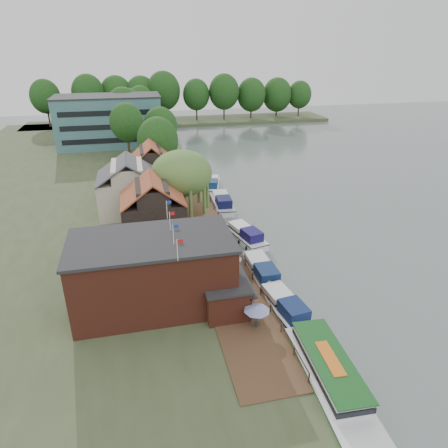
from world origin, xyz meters
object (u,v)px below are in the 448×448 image
umbrella_3 (233,264)px  cruiser_4 (212,183)px  cruiser_1 (261,269)px  swan (335,379)px  umbrella_5 (222,245)px  cruiser_2 (245,233)px  umbrella_2 (235,279)px  cruiser_0 (284,304)px  pub (174,270)px  umbrella_1 (245,300)px  tour_boat (332,377)px  cottage_a (153,208)px  cruiser_3 (222,201)px  hotel_block (109,121)px  umbrella_4 (219,256)px  cottage_c (152,167)px  willow (182,187)px  umbrella_0 (257,316)px  cottage_b (129,186)px

umbrella_3 → cruiser_4: umbrella_3 is taller
cruiser_1 → swan: cruiser_1 is taller
umbrella_5 → cruiser_2: bearing=48.8°
umbrella_2 → cruiser_0: 5.74m
umbrella_5 → cruiser_2: size_ratio=0.25×
pub → umbrella_1: pub is taller
umbrella_2 → cruiser_2: umbrella_2 is taller
umbrella_1 → tour_boat: bearing=-67.7°
umbrella_1 → tour_boat: umbrella_1 is taller
cottage_a → cruiser_3: (11.61, 10.84, -4.02)m
cruiser_1 → swan: (1.03, -16.18, -0.97)m
hotel_block → umbrella_1: size_ratio=10.69×
pub → umbrella_1: size_ratio=8.42×
cruiser_0 → umbrella_4: bearing=108.8°
umbrella_3 → pub: bearing=-151.4°
umbrella_3 → cruiser_2: (4.17, 9.62, -1.15)m
tour_boat → cottage_c: bearing=105.4°
hotel_block → cruiser_4: hotel_block is taller
willow → cruiser_2: size_ratio=1.10×
pub → umbrella_2: bearing=6.0°
cottage_c → hotel_block: bearing=102.2°
umbrella_0 → cruiser_4: bearing=84.2°
pub → cruiser_1: size_ratio=2.03×
umbrella_1 → umbrella_3: size_ratio=1.00×
swan → umbrella_3: bearing=105.2°
cottage_b → swan: size_ratio=21.82×
umbrella_2 → cruiser_4: bearing=82.6°
cruiser_1 → cottage_b: bearing=122.9°
cottage_a → umbrella_0: bearing=-69.7°
umbrella_2 → umbrella_3: 3.13m
pub → cottage_a: (-1.00, 15.00, 0.60)m
cottage_a → umbrella_1: bearing=-67.9°
pub → umbrella_0: size_ratio=8.29×
pub → hotel_block: bearing=96.4°
hotel_block → umbrella_0: size_ratio=10.53×
umbrella_0 → umbrella_1: 2.76m
hotel_block → umbrella_5: size_ratio=10.69×
cruiser_2 → tour_boat: bearing=-105.0°
willow → swan: willow is taller
cottage_b → cruiser_4: cottage_b is taller
umbrella_0 → cruiser_3: 31.93m
umbrella_0 → pub: bearing=139.0°
umbrella_5 → cruiser_4: bearing=81.3°
willow → cruiser_0: bearing=-73.4°
cottage_b → cruiser_0: bearing=-62.9°
umbrella_3 → cruiser_2: size_ratio=0.25×
willow → umbrella_4: bearing=-80.5°
cottage_a → cruiser_1: size_ratio=0.87×
cruiser_4 → swan: size_ratio=21.13×
umbrella_1 → cruiser_1: umbrella_1 is taller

